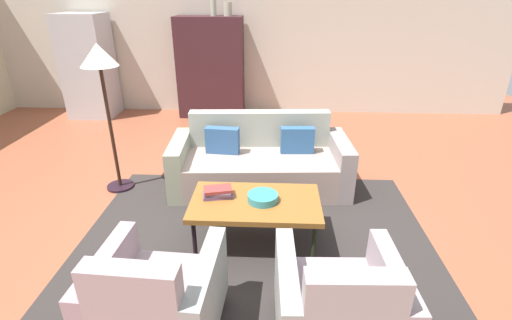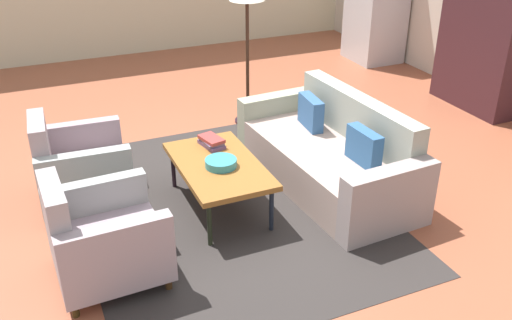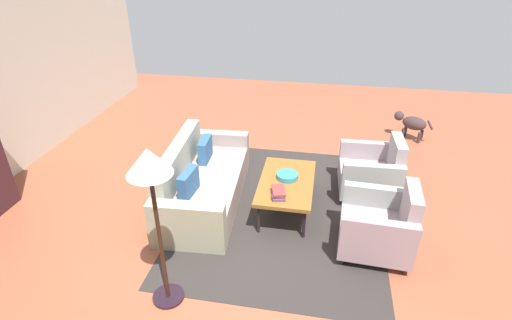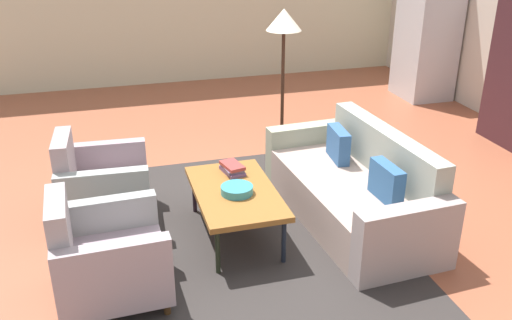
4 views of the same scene
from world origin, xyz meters
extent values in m
plane|color=#964F35|center=(0.00, 0.00, 0.00)|extent=(11.73, 11.73, 0.00)
cube|color=beige|center=(0.00, 3.79, 1.40)|extent=(9.78, 0.12, 2.80)
cube|color=#2F2A28|center=(0.32, -0.46, 0.00)|extent=(3.40, 2.60, 0.01)
cube|color=gray|center=(0.32, 0.59, 0.21)|extent=(1.79, 1.00, 0.42)
cube|color=gray|center=(0.30, 0.95, 0.43)|extent=(1.75, 0.28, 0.86)
cube|color=gray|center=(1.28, 0.64, 0.31)|extent=(0.23, 0.91, 0.62)
cube|color=gray|center=(-0.64, 0.53, 0.31)|extent=(0.23, 0.91, 0.62)
cube|color=#2C5583|center=(0.76, 0.71, 0.58)|extent=(0.41, 0.14, 0.32)
cube|color=#2F5583|center=(-0.14, 0.66, 0.58)|extent=(0.41, 0.16, 0.32)
cylinder|color=black|center=(-0.21, -0.23, 0.20)|extent=(0.04, 0.04, 0.41)
cylinder|color=black|center=(0.85, -0.23, 0.20)|extent=(0.04, 0.04, 0.41)
cylinder|color=black|center=(-0.21, -0.79, 0.20)|extent=(0.04, 0.04, 0.41)
cylinder|color=black|center=(0.85, -0.79, 0.20)|extent=(0.04, 0.04, 0.41)
cube|color=brown|center=(0.32, -0.51, 0.43)|extent=(1.20, 0.70, 0.05)
cylinder|color=black|center=(-0.60, -1.26, 0.05)|extent=(0.05, 0.05, 0.10)
cylinder|color=#3B1F21|center=(0.08, -1.29, 0.05)|extent=(0.05, 0.05, 0.10)
cube|color=gray|center=(-0.28, -1.61, 0.25)|extent=(0.60, 0.83, 0.30)
cube|color=gray|center=(-0.30, -1.94, 0.49)|extent=(0.57, 0.17, 0.78)
cube|color=gray|center=(-0.62, -1.60, 0.38)|extent=(0.16, 0.81, 0.56)
cube|color=gray|center=(0.06, -1.63, 0.38)|extent=(0.16, 0.81, 0.56)
cylinder|color=#3B2516|center=(0.57, -1.29, 0.05)|extent=(0.05, 0.05, 0.10)
cylinder|color=#3D2511|center=(1.25, -1.26, 0.05)|extent=(0.05, 0.05, 0.10)
cube|color=gray|center=(0.92, -1.61, 0.25)|extent=(0.59, 0.82, 0.30)
cube|color=gray|center=(0.58, -1.63, 0.38)|extent=(0.15, 0.80, 0.56)
cube|color=gray|center=(1.26, -1.60, 0.38)|extent=(0.15, 0.80, 0.56)
cylinder|color=teal|center=(0.39, -0.51, 0.49)|extent=(0.28, 0.28, 0.07)
cube|color=#5F4369|center=(-0.04, -0.45, 0.48)|extent=(0.30, 0.20, 0.03)
cube|color=#55465D|center=(-0.04, -0.45, 0.50)|extent=(0.26, 0.18, 0.03)
cube|color=maroon|center=(-0.04, -0.45, 0.53)|extent=(0.29, 0.21, 0.03)
cube|color=#3A1C22|center=(-0.71, 3.44, 0.90)|extent=(1.20, 0.50, 1.80)
cube|color=#302410|center=(-1.01, 3.69, 0.90)|extent=(0.56, 0.01, 1.51)
cube|color=black|center=(-0.41, 3.69, 0.90)|extent=(0.56, 0.01, 1.51)
cylinder|color=#ABB097|center=(-0.61, 3.44, 1.94)|extent=(0.10, 0.10, 0.29)
cylinder|color=#ADAB96|center=(-0.36, 3.44, 1.91)|extent=(0.15, 0.15, 0.23)
cube|color=#B7BABF|center=(-2.96, 3.34, 0.93)|extent=(0.80, 0.70, 1.85)
cylinder|color=#99999E|center=(-2.91, 3.71, 1.02)|extent=(0.02, 0.02, 0.70)
cylinder|color=black|center=(-1.40, 0.49, 0.01)|extent=(0.32, 0.32, 0.03)
cylinder|color=black|center=(-1.40, 0.49, 0.76)|extent=(0.04, 0.04, 1.45)
cone|color=beige|center=(-1.40, 0.49, 1.60)|extent=(0.40, 0.40, 0.24)
camera|label=1|loc=(0.47, -3.49, 2.25)|focal=26.25mm
camera|label=2|loc=(4.57, -1.99, 2.82)|focal=39.92mm
camera|label=3|loc=(-4.07, -0.90, 3.21)|focal=27.87mm
camera|label=4|loc=(4.59, -1.54, 2.70)|focal=39.26mm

